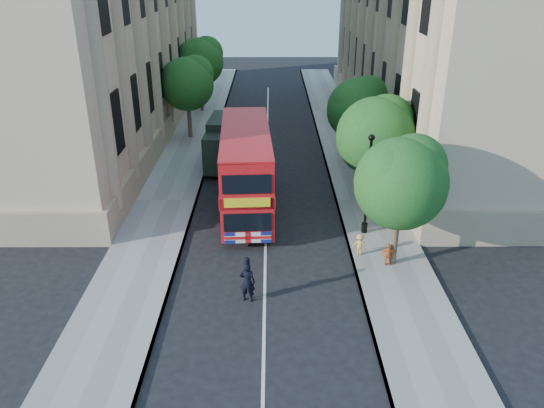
{
  "coord_description": "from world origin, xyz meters",
  "views": [
    {
      "loc": [
        0.25,
        -17.81,
        12.7
      ],
      "look_at": [
        0.32,
        4.69,
        2.3
      ],
      "focal_mm": 35.0,
      "sensor_mm": 36.0,
      "label": 1
    }
  ],
  "objects_px": {
    "double_decker_bus": "(246,168)",
    "box_van": "(226,144)",
    "lamp_post": "(368,189)",
    "police_constable": "(247,282)",
    "woman_pedestrian": "(391,215)"
  },
  "relations": [
    {
      "from": "woman_pedestrian",
      "to": "lamp_post",
      "type": "bearing_deg",
      "value": 21.68
    },
    {
      "from": "box_van",
      "to": "police_constable",
      "type": "xyz_separation_m",
      "value": [
        2.01,
        -15.5,
        -0.67
      ]
    },
    {
      "from": "double_decker_bus",
      "to": "police_constable",
      "type": "xyz_separation_m",
      "value": [
        0.39,
        -8.79,
        -1.58
      ]
    },
    {
      "from": "double_decker_bus",
      "to": "woman_pedestrian",
      "type": "relative_size",
      "value": 6.54
    },
    {
      "from": "police_constable",
      "to": "woman_pedestrian",
      "type": "distance_m",
      "value": 9.43
    },
    {
      "from": "lamp_post",
      "to": "double_decker_bus",
      "type": "relative_size",
      "value": 0.53
    },
    {
      "from": "lamp_post",
      "to": "woman_pedestrian",
      "type": "relative_size",
      "value": 3.45
    },
    {
      "from": "lamp_post",
      "to": "police_constable",
      "type": "relative_size",
      "value": 2.92
    },
    {
      "from": "lamp_post",
      "to": "police_constable",
      "type": "xyz_separation_m",
      "value": [
        -5.69,
        -5.74,
        -1.63
      ]
    },
    {
      "from": "double_decker_bus",
      "to": "police_constable",
      "type": "distance_m",
      "value": 8.94
    },
    {
      "from": "lamp_post",
      "to": "box_van",
      "type": "bearing_deg",
      "value": 128.28
    },
    {
      "from": "double_decker_bus",
      "to": "police_constable",
      "type": "height_order",
      "value": "double_decker_bus"
    },
    {
      "from": "double_decker_bus",
      "to": "box_van",
      "type": "bearing_deg",
      "value": 100.64
    },
    {
      "from": "police_constable",
      "to": "woman_pedestrian",
      "type": "xyz_separation_m",
      "value": [
        7.09,
        6.22,
        -0.01
      ]
    },
    {
      "from": "box_van",
      "to": "lamp_post",
      "type": "bearing_deg",
      "value": -48.42
    }
  ]
}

